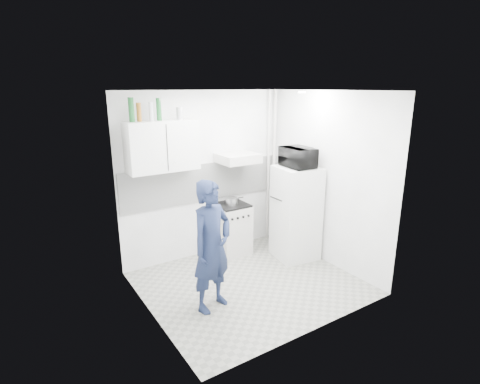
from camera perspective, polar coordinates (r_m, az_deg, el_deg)
floor at (r=5.37m, az=1.48°, el=-13.74°), size 2.80×2.80×0.00m
ceiling at (r=4.68m, az=1.71°, el=15.20°), size 2.80×2.80×0.00m
wall_back at (r=5.90m, az=-5.32°, el=2.52°), size 2.80×0.00×2.80m
wall_left at (r=4.26m, az=-14.13°, el=-3.13°), size 0.00×2.60×2.60m
wall_right at (r=5.75m, az=13.16°, el=1.81°), size 0.00×2.60×2.60m
person at (r=4.52m, az=-4.31°, el=-8.24°), size 0.68×0.55×1.62m
stove at (r=6.12m, az=-1.26°, el=-5.72°), size 0.51×0.51×0.81m
fridge at (r=5.94m, az=8.50°, el=-3.19°), size 0.69×0.69×1.47m
stove_top at (r=5.98m, az=-1.29°, el=-1.97°), size 0.49×0.49×0.03m
saucepan at (r=5.94m, az=-1.28°, el=-1.40°), size 0.19×0.19×0.11m
microwave at (r=5.71m, az=8.86°, el=5.24°), size 0.57×0.41×0.30m
bottle_a at (r=5.16m, az=-16.23°, el=11.94°), size 0.07×0.07×0.31m
bottle_b at (r=5.19m, az=-15.15°, el=11.66°), size 0.06×0.06×0.24m
bottle_c at (r=5.24m, az=-13.39°, el=11.83°), size 0.06×0.06×0.25m
bottle_d at (r=5.28m, az=-12.27°, el=12.21°), size 0.07×0.07×0.30m
canister_b at (r=5.40m, az=-9.21°, el=11.75°), size 0.09×0.09×0.17m
upper_cabinet at (r=5.34m, az=-11.76°, el=6.86°), size 1.00×0.35×0.70m
range_hood at (r=5.86m, az=-0.32°, el=5.18°), size 0.60×0.50×0.14m
backsplash at (r=5.91m, az=-5.22°, el=1.55°), size 2.74×0.03×0.60m
pipe_a at (r=6.53m, az=5.17°, el=3.81°), size 0.05×0.05×2.60m
pipe_b at (r=6.46m, az=4.33°, el=3.69°), size 0.04×0.04×2.60m
ceiling_spot_fixture at (r=5.46m, az=9.43°, el=14.77°), size 0.10×0.10×0.02m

